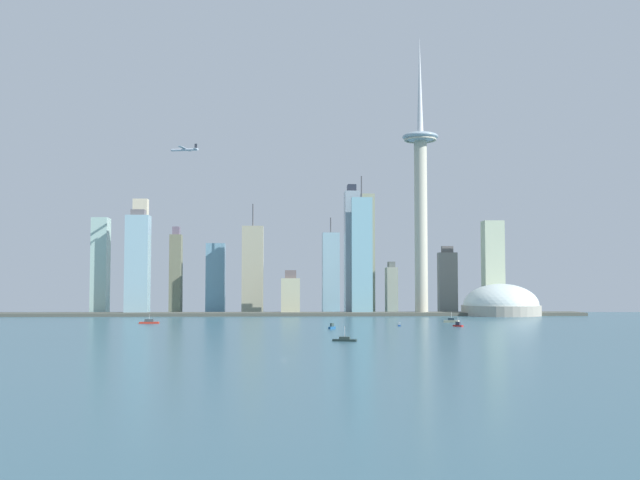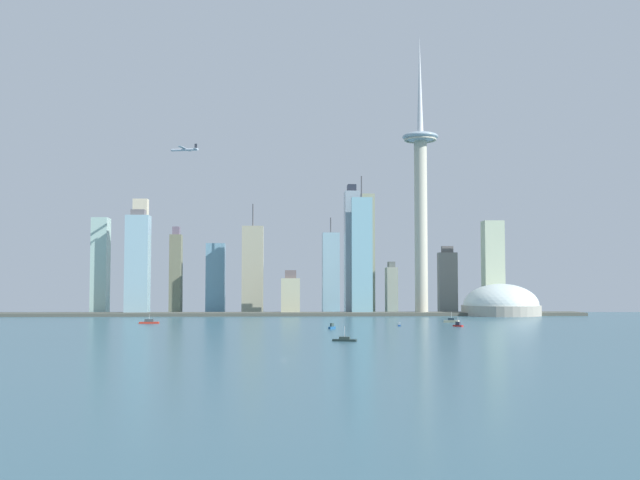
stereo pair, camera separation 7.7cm
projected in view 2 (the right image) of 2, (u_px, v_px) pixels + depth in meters
ground_plane at (284, 358)px, 372.09m from camera, size 6000.00×6000.00×0.00m
waterfront_pier at (286, 314)px, 883.42m from camera, size 704.17×46.27×3.63m
observation_tower at (421, 187)px, 912.49m from camera, size 43.79×43.79×340.41m
stadium_dome at (501, 306)px, 887.24m from camera, size 92.76×92.76×51.09m
skyscraper_0 at (448, 281)px, 983.35m from camera, size 24.60×12.93×86.97m
skyscraper_1 at (391, 289)px, 973.83m from camera, size 13.97×24.31×66.21m
skyscraper_2 at (362, 256)px, 905.07m from camera, size 24.93×12.40×168.06m
skyscraper_3 at (331, 273)px, 984.98m from camera, size 22.25×24.19×124.75m
skyscraper_4 at (253, 270)px, 946.52m from camera, size 26.51×20.68×138.72m
skyscraper_5 at (493, 267)px, 948.17m from camera, size 24.99×21.94×117.01m
skyscraper_6 at (367, 253)px, 1002.19m from camera, size 18.50×26.70×157.02m
skyscraper_7 at (100, 266)px, 919.48m from camera, size 19.22×23.13×118.32m
skyscraper_8 at (138, 264)px, 899.73m from camera, size 27.49×22.40×126.54m
skyscraper_9 at (352, 251)px, 936.52m from camera, size 17.71×27.99×161.36m
skyscraper_10 at (291, 295)px, 902.29m from camera, size 22.49×17.47×53.70m
skyscraper_11 at (216, 278)px, 980.90m from camera, size 24.35×17.76×90.30m
skyscraper_12 at (176, 272)px, 991.74m from camera, size 15.39×19.82×113.07m
skyscraper_13 at (140, 256)px, 945.18m from camera, size 18.16×13.05×144.54m
boat_0 at (452, 321)px, 720.62m from camera, size 14.59×10.91×10.09m
boat_1 at (399, 325)px, 659.85m from camera, size 2.72×7.00×3.30m
boat_2 at (149, 322)px, 703.27m from camera, size 17.96×6.85×8.95m
boat_3 at (345, 340)px, 482.91m from camera, size 16.03×8.50×9.71m
boat_4 at (332, 327)px, 614.83m from camera, size 6.21×5.94×4.89m
boat_5 at (458, 325)px, 652.98m from camera, size 8.42×8.75×8.31m
airplane at (185, 149)px, 849.67m from camera, size 32.01×32.82×7.83m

